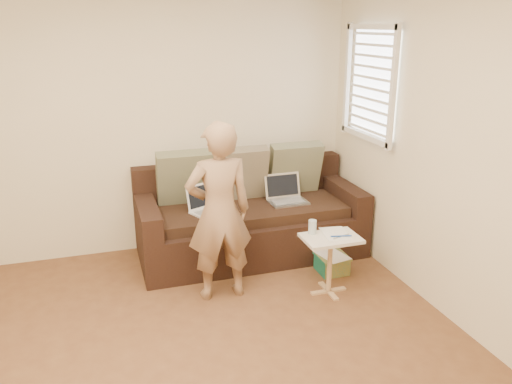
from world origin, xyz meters
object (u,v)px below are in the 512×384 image
laptop_silver (288,203)px  drinking_glass (312,227)px  striped_box (332,263)px  laptop_white (212,212)px  side_table (330,265)px  person (219,212)px  sofa (251,214)px

laptop_silver → drinking_glass: laptop_silver is taller
striped_box → drinking_glass: bearing=-144.7°
laptop_white → side_table: (0.82, -0.88, -0.26)m
person → drinking_glass: person is taller
sofa → side_table: size_ratio=4.21×
laptop_white → person: 0.69m
laptop_white → striped_box: size_ratio=1.30×
laptop_silver → person: size_ratio=0.25×
sofa → side_table: (0.41, -0.97, -0.16)m
laptop_white → side_table: bearing=-71.5°
striped_box → sofa: bearing=133.6°
laptop_silver → laptop_white: laptop_white is taller
laptop_silver → person: bearing=-143.6°
laptop_silver → drinking_glass: (-0.09, -0.81, 0.06)m
laptop_silver → striped_box: size_ratio=1.36×
laptop_silver → laptop_white: (-0.79, -0.04, 0.00)m
sofa → striped_box: sofa is taller
laptop_silver → side_table: 0.96m
laptop_white → side_table: size_ratio=0.69×
sofa → laptop_white: 0.43m
drinking_glass → laptop_white: bearing=132.3°
side_table → person: bearing=164.8°
laptop_white → drinking_glass: bearing=-72.2°
sofa → side_table: sofa is taller
laptop_white → drinking_glass: laptop_white is taller
side_table → striped_box: side_table is taller
laptop_white → person: (-0.08, -0.64, 0.24)m
sofa → striped_box: 0.94m
sofa → person: bearing=-124.3°
laptop_silver → drinking_glass: bearing=-98.0°
laptop_silver → side_table: size_ratio=0.72×
laptop_white → person: person is taller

